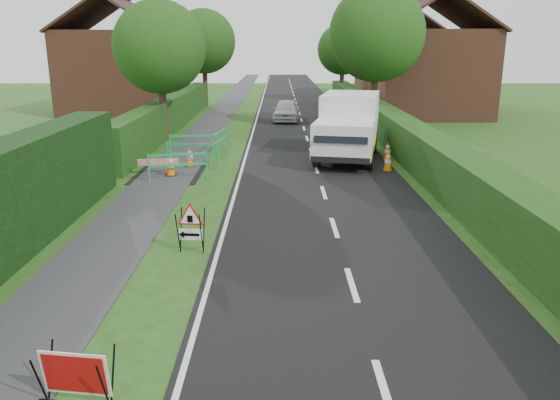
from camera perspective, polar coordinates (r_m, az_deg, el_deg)
name	(u,v)px	position (r m, az deg, el deg)	size (l,w,h in m)	color
ground	(221,309)	(10.10, -6.20, -11.26)	(120.00, 120.00, 0.00)	#254413
road_surface	(297,104)	(44.19, 1.74, 9.95)	(6.00, 90.00, 0.02)	black
footpath	(228,104)	(44.35, -5.49, 9.91)	(2.00, 90.00, 0.02)	#2D2D30
hedge_west_far	(172,129)	(31.85, -11.20, 7.32)	(1.00, 24.00, 1.80)	#14380F
hedge_east	(396,148)	(25.93, 12.03, 5.36)	(1.20, 50.00, 1.50)	#14380F
house_west	(120,70)	(40.50, -16.42, 12.89)	(7.50, 7.40, 7.88)	brown
house_east_a	(429,71)	(38.29, 15.29, 12.83)	(7.50, 7.40, 7.88)	brown
house_east_b	(399,64)	(52.12, 12.31, 13.70)	(7.50, 7.40, 7.88)	brown
tree_nw	(160,47)	(27.52, -12.46, 15.33)	(4.40, 4.40, 6.70)	#2D2116
tree_ne	(377,34)	(31.40, 10.08, 16.74)	(5.20, 5.20, 7.79)	#2D2116
tree_fw	(204,42)	(43.30, -7.98, 16.08)	(4.80, 4.80, 7.24)	#2D2116
tree_fe	(343,49)	(47.24, 6.57, 15.37)	(4.20, 4.20, 6.33)	#2D2116
red_rect_sign	(75,375)	(7.93, -20.63, -16.73)	(0.98, 0.68, 0.78)	black
triangle_sign	(189,224)	(12.50, -9.48, -2.50)	(0.75, 0.75, 1.00)	black
works_van	(348,125)	(22.97, 7.16, 7.77)	(3.38, 6.07, 2.62)	silver
traffic_cone_0	(388,161)	(20.89, 11.21, 4.00)	(0.38, 0.38, 0.79)	black
traffic_cone_1	(388,151)	(22.94, 11.17, 5.06)	(0.38, 0.38, 0.79)	black
traffic_cone_2	(361,139)	(25.73, 8.44, 6.34)	(0.38, 0.38, 0.79)	black
traffic_cone_3	(170,165)	(20.19, -11.37, 3.59)	(0.38, 0.38, 0.79)	black
traffic_cone_4	(190,157)	(21.60, -9.44, 4.48)	(0.38, 0.38, 0.79)	black
ped_barrier_0	(178,163)	(19.41, -10.62, 3.85)	(2.08, 0.85, 1.00)	#1B974C
ped_barrier_1	(192,152)	(21.31, -9.22, 4.99)	(2.09, 0.79, 1.00)	#1B974C
ped_barrier_2	(194,143)	(23.34, -8.95, 5.94)	(2.08, 0.48, 1.00)	#1B974C
ped_barrier_3	(220,139)	(24.20, -6.30, 6.39)	(0.72, 2.09, 1.00)	#1B974C
redwhite_plank	(159,174)	(20.65, -12.53, 2.68)	(1.50, 0.04, 0.25)	red
hatchback_car	(286,110)	(34.50, 0.65, 9.36)	(1.55, 3.85, 1.31)	silver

